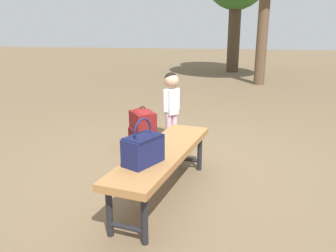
# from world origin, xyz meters

# --- Properties ---
(ground_plane) EXTENTS (40.00, 40.00, 0.00)m
(ground_plane) POSITION_xyz_m (0.00, 0.00, 0.00)
(ground_plane) COLOR brown
(ground_plane) RESTS_ON ground
(park_bench) EXTENTS (1.65, 0.70, 0.45)m
(park_bench) POSITION_xyz_m (-0.72, -0.08, 0.39)
(park_bench) COLOR #9E6B3D
(park_bench) RESTS_ON ground
(handbag) EXTENTS (0.37, 0.31, 0.37)m
(handbag) POSITION_xyz_m (-1.05, 0.01, 0.58)
(handbag) COLOR #191E4C
(handbag) RESTS_ON park_bench
(child_standing) EXTENTS (0.20, 0.19, 0.93)m
(child_standing) POSITION_xyz_m (0.77, 0.09, 0.62)
(child_standing) COLOR #E5B2C6
(child_standing) RESTS_ON ground
(backpack_large) EXTENTS (0.41, 0.39, 0.56)m
(backpack_large) POSITION_xyz_m (0.46, 0.40, 0.28)
(backpack_large) COLOR maroon
(backpack_large) RESTS_ON ground
(backpack_small) EXTENTS (0.21, 0.23, 0.34)m
(backpack_small) POSITION_xyz_m (0.25, -0.07, 0.17)
(backpack_small) COLOR #4C2D66
(backpack_small) RESTS_ON ground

